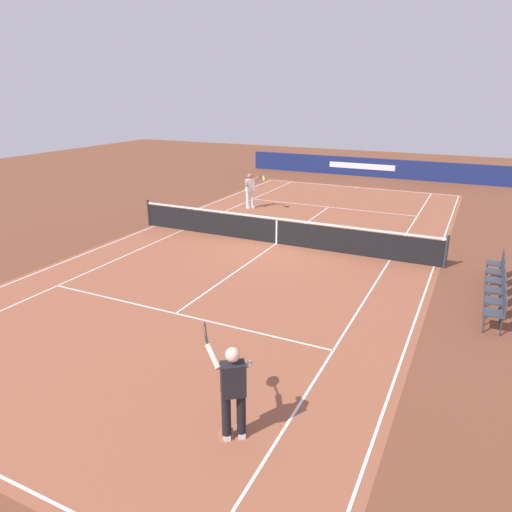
% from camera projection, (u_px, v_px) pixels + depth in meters
% --- Properties ---
extents(ground_plane, '(60.00, 60.00, 0.00)m').
position_uv_depth(ground_plane, '(276.00, 243.00, 17.23)').
color(ground_plane, brown).
extents(court_slab, '(24.20, 11.40, 0.00)m').
position_uv_depth(court_slab, '(276.00, 243.00, 17.23)').
color(court_slab, '#935138').
rests_on(court_slab, ground_plane).
extents(court_line_markings, '(23.85, 11.05, 0.01)m').
position_uv_depth(court_line_markings, '(276.00, 243.00, 17.22)').
color(court_line_markings, white).
rests_on(court_line_markings, ground_plane).
extents(tennis_net, '(0.10, 11.70, 1.08)m').
position_uv_depth(tennis_net, '(277.00, 231.00, 17.06)').
color(tennis_net, '#2D2D33').
rests_on(tennis_net, ground_plane).
extents(stadium_barrier, '(0.26, 17.00, 1.19)m').
position_uv_depth(stadium_barrier, '(373.00, 168.00, 30.53)').
color(stadium_barrier, navy).
rests_on(stadium_barrier, ground_plane).
extents(tennis_player_near, '(0.76, 1.07, 1.70)m').
position_uv_depth(tennis_player_near, '(232.00, 387.00, 7.29)').
color(tennis_player_near, black).
rests_on(tennis_player_near, ground_plane).
extents(tennis_player_far, '(0.75, 1.16, 1.70)m').
position_uv_depth(tennis_player_far, '(250.00, 189.00, 22.15)').
color(tennis_player_far, white).
rests_on(tennis_player_far, ground_plane).
extents(tennis_ball, '(0.07, 0.07, 0.07)m').
position_uv_depth(tennis_ball, '(362.00, 246.00, 16.87)').
color(tennis_ball, '#CCE01E').
rests_on(tennis_ball, ground_plane).
extents(spectator_chair_0, '(0.44, 0.44, 0.88)m').
position_uv_depth(spectator_chair_0, '(498.00, 262.00, 13.85)').
color(spectator_chair_0, '#38383D').
rests_on(spectator_chair_0, ground_plane).
extents(spectator_chair_1, '(0.44, 0.44, 0.88)m').
position_uv_depth(spectator_chair_1, '(498.00, 270.00, 13.22)').
color(spectator_chair_1, '#38383D').
rests_on(spectator_chair_1, ground_plane).
extents(spectator_chair_2, '(0.44, 0.44, 0.88)m').
position_uv_depth(spectator_chair_2, '(498.00, 279.00, 12.60)').
color(spectator_chair_2, '#38383D').
rests_on(spectator_chair_2, ground_plane).
extents(spectator_chair_3, '(0.44, 0.44, 0.88)m').
position_uv_depth(spectator_chair_3, '(498.00, 289.00, 11.98)').
color(spectator_chair_3, '#38383D').
rests_on(spectator_chair_3, ground_plane).
extents(spectator_chair_4, '(0.44, 0.44, 0.88)m').
position_uv_depth(spectator_chair_4, '(498.00, 299.00, 11.35)').
color(spectator_chair_4, '#38383D').
rests_on(spectator_chair_4, ground_plane).
extents(spectator_chair_5, '(0.44, 0.44, 0.88)m').
position_uv_depth(spectator_chair_5, '(498.00, 312.00, 10.73)').
color(spectator_chair_5, '#38383D').
rests_on(spectator_chair_5, ground_plane).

